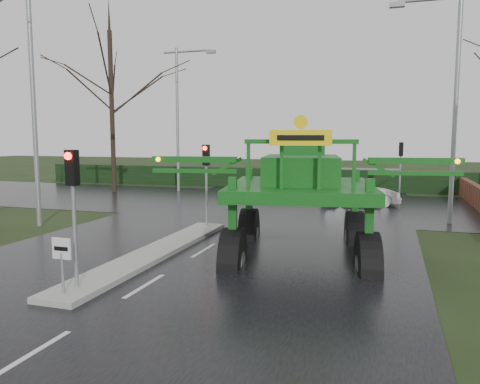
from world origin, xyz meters
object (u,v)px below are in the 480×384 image
(traffic_signal_mid, at_px, (206,167))
(street_light_left_far, at_px, (181,106))
(traffic_signal_far, at_px, (401,158))
(white_sedan, at_px, (359,206))
(crop_sprayer, at_px, (234,177))
(street_light_left_near, at_px, (39,85))
(street_light_right, at_px, (449,87))
(keep_left_sign, at_px, (62,257))
(traffic_signal_near, at_px, (73,189))

(traffic_signal_mid, xyz_separation_m, street_light_left_far, (-6.89, 12.51, 3.40))
(traffic_signal_far, xyz_separation_m, white_sedan, (-2.16, -3.66, -2.59))
(traffic_signal_mid, height_order, white_sedan, traffic_signal_mid)
(street_light_left_far, bearing_deg, crop_sprayer, -60.51)
(street_light_left_near, bearing_deg, traffic_signal_far, 43.63)
(traffic_signal_mid, distance_m, white_sedan, 10.81)
(street_light_right, xyz_separation_m, crop_sprayer, (-6.78, -9.00, -3.37))
(keep_left_sign, relative_size, white_sedan, 0.32)
(traffic_signal_mid, bearing_deg, keep_left_sign, -90.00)
(traffic_signal_far, relative_size, street_light_right, 0.35)
(traffic_signal_far, xyz_separation_m, street_light_left_near, (-14.69, -14.01, 3.40))
(keep_left_sign, distance_m, street_light_left_far, 23.11)
(traffic_signal_mid, relative_size, traffic_signal_far, 1.00)
(keep_left_sign, xyz_separation_m, street_light_left_near, (-6.89, 7.50, 4.93))
(keep_left_sign, bearing_deg, street_light_right, 54.88)
(traffic_signal_mid, height_order, street_light_left_near, street_light_left_near)
(street_light_right, bearing_deg, keep_left_sign, -125.12)
(traffic_signal_near, distance_m, street_light_right, 16.46)
(street_light_right, bearing_deg, street_light_left_near, -159.89)
(traffic_signal_mid, relative_size, street_light_right, 0.35)
(street_light_right, bearing_deg, street_light_left_far, 153.98)
(traffic_signal_near, height_order, traffic_signal_mid, same)
(street_light_left_near, distance_m, white_sedan, 17.32)
(keep_left_sign, bearing_deg, traffic_signal_far, 70.07)
(street_light_right, height_order, street_light_left_far, same)
(traffic_signal_near, xyz_separation_m, street_light_right, (9.49, 13.01, 3.40))
(traffic_signal_mid, bearing_deg, street_light_left_far, 118.86)
(white_sedan, bearing_deg, street_light_left_far, 53.61)
(street_light_left_near, relative_size, street_light_left_far, 1.00)
(white_sedan, bearing_deg, traffic_signal_near, 141.86)
(crop_sprayer, bearing_deg, street_light_left_far, 109.92)
(street_light_left_near, bearing_deg, street_light_right, 20.11)
(traffic_signal_far, height_order, street_light_right, street_light_right)
(traffic_signal_mid, xyz_separation_m, street_light_left_near, (-6.89, -1.49, 3.40))
(keep_left_sign, bearing_deg, street_light_left_near, 132.59)
(traffic_signal_near, bearing_deg, white_sedan, 72.00)
(street_light_right, relative_size, street_light_left_far, 1.00)
(traffic_signal_near, relative_size, crop_sprayer, 0.36)
(street_light_left_far, relative_size, crop_sprayer, 1.02)
(traffic_signal_near, bearing_deg, traffic_signal_far, 69.64)
(street_light_left_far, distance_m, white_sedan, 14.36)
(traffic_signal_mid, distance_m, street_light_right, 11.05)
(crop_sprayer, xyz_separation_m, white_sedan, (2.92, 13.34, -2.62))
(traffic_signal_far, height_order, street_light_left_far, street_light_left_far)
(keep_left_sign, height_order, traffic_signal_mid, traffic_signal_mid)
(traffic_signal_far, bearing_deg, traffic_signal_mid, 58.07)
(traffic_signal_near, height_order, street_light_left_far, street_light_left_far)
(street_light_left_near, xyz_separation_m, street_light_left_far, (0.00, 14.00, 0.00))
(street_light_right, bearing_deg, crop_sprayer, -127.00)
(street_light_left_near, height_order, street_light_right, same)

